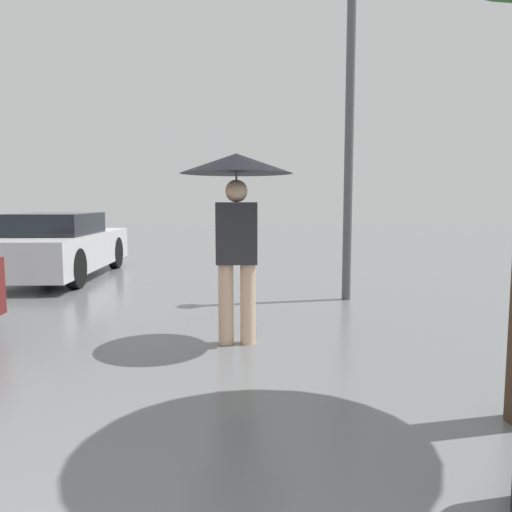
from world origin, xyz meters
TOP-DOWN VIEW (x-y plane):
  - pedestrian at (0.21, 4.15)m, footprint 1.12×1.12m
  - parked_car_farthest at (-3.25, 8.73)m, footprint 1.64×4.19m
  - street_lamp at (1.79, 6.42)m, footprint 0.31×0.31m

SIDE VIEW (x-z plane):
  - parked_car_farthest at x=-3.25m, z-range -0.02..1.21m
  - pedestrian at x=0.21m, z-range 0.58..2.49m
  - street_lamp at x=1.79m, z-range 0.57..5.38m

